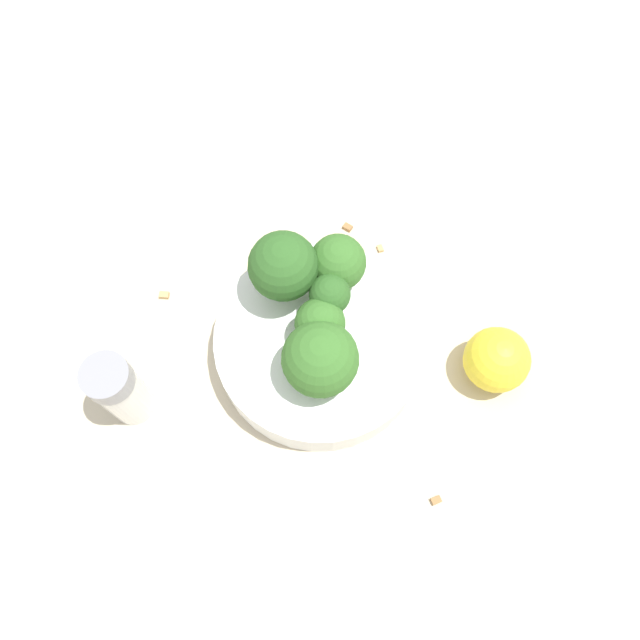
{
  "coord_description": "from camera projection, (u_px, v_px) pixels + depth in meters",
  "views": [
    {
      "loc": [
        0.14,
        0.11,
        0.5
      ],
      "look_at": [
        0.0,
        0.0,
        0.07
      ],
      "focal_mm": 35.0,
      "sensor_mm": 36.0,
      "label": 1
    }
  ],
  "objects": [
    {
      "name": "ground_plane",
      "position": [
        320.0,
        351.0,
        0.53
      ],
      "size": [
        3.0,
        3.0,
        0.0
      ],
      "primitive_type": "plane",
      "color": "beige"
    },
    {
      "name": "bowl",
      "position": [
        320.0,
        344.0,
        0.51
      ],
      "size": [
        0.17,
        0.17,
        0.03
      ],
      "primitive_type": "cylinder",
      "color": "white",
      "rests_on": "ground_plane"
    },
    {
      "name": "broccoli_floret_0",
      "position": [
        330.0,
        297.0,
        0.48
      ],
      "size": [
        0.03,
        0.03,
        0.05
      ],
      "color": "#84AD66",
      "rests_on": "bowl"
    },
    {
      "name": "broccoli_floret_1",
      "position": [
        320.0,
        359.0,
        0.46
      ],
      "size": [
        0.06,
        0.06,
        0.06
      ],
      "color": "#84AD66",
      "rests_on": "bowl"
    },
    {
      "name": "broccoli_floret_2",
      "position": [
        325.0,
        324.0,
        0.47
      ],
      "size": [
        0.04,
        0.04,
        0.05
      ],
      "color": "#7A9E5B",
      "rests_on": "bowl"
    },
    {
      "name": "broccoli_floret_3",
      "position": [
        283.0,
        267.0,
        0.48
      ],
      "size": [
        0.05,
        0.05,
        0.07
      ],
      "color": "#8EB770",
      "rests_on": "bowl"
    },
    {
      "name": "broccoli_floret_4",
      "position": [
        338.0,
        263.0,
        0.49
      ],
      "size": [
        0.05,
        0.05,
        0.05
      ],
      "color": "#84AD66",
      "rests_on": "bowl"
    },
    {
      "name": "pepper_shaker",
      "position": [
        120.0,
        390.0,
        0.47
      ],
      "size": [
        0.04,
        0.04,
        0.08
      ],
      "color": "silver",
      "rests_on": "ground_plane"
    },
    {
      "name": "lemon_wedge",
      "position": [
        497.0,
        360.0,
        0.5
      ],
      "size": [
        0.05,
        0.05,
        0.05
      ],
      "primitive_type": "sphere",
      "color": "yellow",
      "rests_on": "ground_plane"
    },
    {
      "name": "almond_crumb_0",
      "position": [
        348.0,
        226.0,
        0.57
      ],
      "size": [
        0.01,
        0.01,
        0.01
      ],
      "primitive_type": "cube",
      "rotation": [
        0.0,
        0.0,
        4.8
      ],
      "color": "olive",
      "rests_on": "ground_plane"
    },
    {
      "name": "almond_crumb_1",
      "position": [
        380.0,
        248.0,
        0.56
      ],
      "size": [
        0.01,
        0.01,
        0.01
      ],
      "primitive_type": "cube",
      "rotation": [
        0.0,
        0.0,
        4.11
      ],
      "color": "tan",
      "rests_on": "ground_plane"
    },
    {
      "name": "almond_crumb_2",
      "position": [
        436.0,
        500.0,
        0.48
      ],
      "size": [
        0.01,
        0.01,
        0.01
      ],
      "primitive_type": "cube",
      "rotation": [
        0.0,
        0.0,
        2.63
      ],
      "color": "olive",
      "rests_on": "ground_plane"
    },
    {
      "name": "almond_crumb_3",
      "position": [
        164.0,
        294.0,
        0.54
      ],
      "size": [
        0.01,
        0.01,
        0.01
      ],
      "primitive_type": "cube",
      "rotation": [
        0.0,
        0.0,
        2.15
      ],
      "color": "tan",
      "rests_on": "ground_plane"
    },
    {
      "name": "almond_crumb_4",
      "position": [
        513.0,
        372.0,
        0.52
      ],
      "size": [
        0.01,
        0.0,
        0.01
      ],
      "primitive_type": "cube",
      "rotation": [
        0.0,
        0.0,
        3.32
      ],
      "color": "#AD7F4C",
      "rests_on": "ground_plane"
    }
  ]
}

